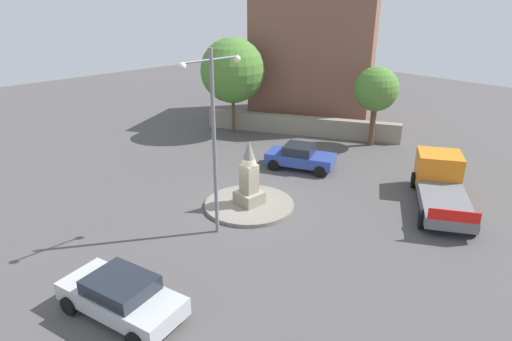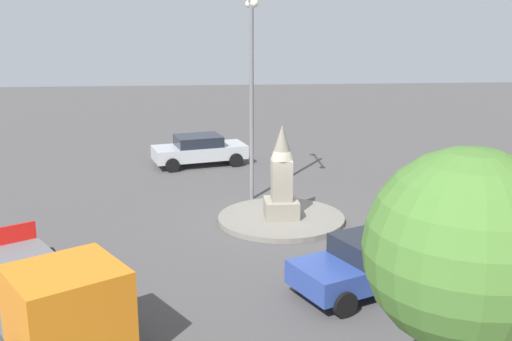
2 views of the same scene
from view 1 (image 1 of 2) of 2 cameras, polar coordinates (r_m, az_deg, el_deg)
ground_plane at (r=21.59m, az=-0.88°, el=-4.66°), size 80.00×80.00×0.00m
traffic_island at (r=21.55m, az=-0.88°, el=-4.45°), size 4.37×4.37×0.18m
monument at (r=20.94m, az=-0.90°, el=-0.93°), size 1.15×1.15×3.21m
streetlamp at (r=17.65m, az=-5.52°, el=5.46°), size 2.88×0.28×7.83m
car_silver_waiting at (r=15.24m, az=-17.11°, el=-15.26°), size 2.87×4.59×1.41m
car_blue_parked_left at (r=25.99m, az=5.77°, el=1.80°), size 3.25×4.32×1.45m
truck_orange_near_island at (r=23.59m, az=22.86°, el=-1.46°), size 6.43×5.14×2.08m
stone_boundary_wall at (r=32.45m, az=5.78°, el=5.85°), size 7.57×12.67×1.33m
corner_building at (r=36.49m, az=7.72°, el=14.51°), size 10.75×11.45×9.94m
tree_near_wall at (r=30.18m, az=15.34°, el=10.10°), size 2.90×2.90×5.31m
tree_mid_cluster at (r=31.90m, az=-3.07°, el=12.83°), size 4.56×4.56×6.85m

